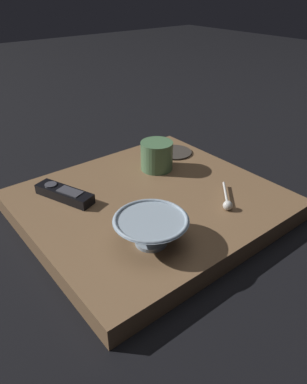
{
  "coord_description": "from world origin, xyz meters",
  "views": [
    {
      "loc": [
        -0.47,
        -0.6,
        0.52
      ],
      "look_at": [
        -0.0,
        -0.01,
        0.07
      ],
      "focal_mm": 33.46,
      "sensor_mm": 36.0,
      "label": 1
    }
  ],
  "objects_px": {
    "teaspoon": "(227,202)",
    "drink_coaster": "(174,152)",
    "coffee_mug": "(157,156)",
    "cereal_bowl": "(151,229)",
    "tv_remote_near": "(64,194)"
  },
  "relations": [
    {
      "from": "cereal_bowl",
      "to": "teaspoon",
      "type": "bearing_deg",
      "value": -1.8
    },
    {
      "from": "cereal_bowl",
      "to": "drink_coaster",
      "type": "height_order",
      "value": "cereal_bowl"
    },
    {
      "from": "teaspoon",
      "to": "drink_coaster",
      "type": "bearing_deg",
      "value": 71.15
    },
    {
      "from": "coffee_mug",
      "to": "teaspoon",
      "type": "distance_m",
      "value": 0.26
    },
    {
      "from": "cereal_bowl",
      "to": "drink_coaster",
      "type": "bearing_deg",
      "value": 42.11
    },
    {
      "from": "teaspoon",
      "to": "drink_coaster",
      "type": "distance_m",
      "value": 0.32
    },
    {
      "from": "coffee_mug",
      "to": "tv_remote_near",
      "type": "relative_size",
      "value": 0.55
    },
    {
      "from": "drink_coaster",
      "to": "coffee_mug",
      "type": "bearing_deg",
      "value": -156.97
    },
    {
      "from": "teaspoon",
      "to": "drink_coaster",
      "type": "relative_size",
      "value": 0.87
    },
    {
      "from": "cereal_bowl",
      "to": "tv_remote_near",
      "type": "distance_m",
      "value": 0.28
    },
    {
      "from": "coffee_mug",
      "to": "teaspoon",
      "type": "bearing_deg",
      "value": -88.76
    },
    {
      "from": "cereal_bowl",
      "to": "tv_remote_near",
      "type": "xyz_separation_m",
      "value": [
        -0.06,
        0.27,
        -0.02
      ]
    },
    {
      "from": "teaspoon",
      "to": "tv_remote_near",
      "type": "height_order",
      "value": "tv_remote_near"
    },
    {
      "from": "cereal_bowl",
      "to": "teaspoon",
      "type": "xyz_separation_m",
      "value": [
        0.22,
        -0.01,
        -0.02
      ]
    },
    {
      "from": "coffee_mug",
      "to": "drink_coaster",
      "type": "xyz_separation_m",
      "value": [
        0.11,
        0.05,
        -0.04
      ]
    }
  ]
}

